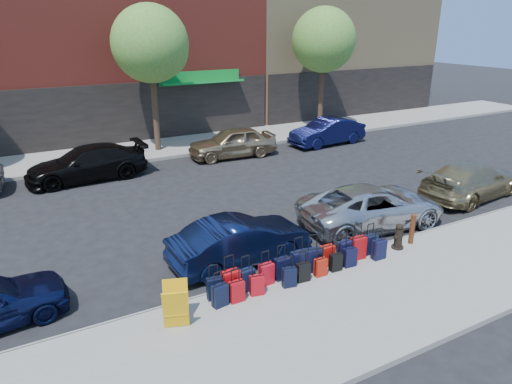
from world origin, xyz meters
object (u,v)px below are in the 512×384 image
display_rack (176,306)px  car_far_2 (232,142)px  fire_hydrant (399,237)px  car_near_2 (372,206)px  car_far_1 (87,163)px  bollard (412,229)px  car_far_3 (327,132)px  suitcase_front_5 (299,263)px  tree_center (153,46)px  tree_right (326,42)px  car_near_1 (240,241)px  car_near_3 (472,180)px

display_rack → car_far_2: (7.20, 12.13, 0.12)m
fire_hydrant → car_far_2: (0.14, 11.74, 0.25)m
car_near_2 → car_far_1: bearing=44.7°
fire_hydrant → bollard: bollard is taller
car_near_2 → car_far_3: size_ratio=1.13×
car_far_2 → suitcase_front_5: bearing=-13.3°
car_near_2 → car_far_2: size_ratio=1.13×
tree_center → tree_right: same height
tree_center → car_near_2: bearing=-74.5°
fire_hydrant → car_far_1: car_far_1 is taller
car_far_2 → tree_center: bearing=-128.2°
bollard → car_near_1: bearing=161.6°
tree_center → car_far_2: 6.13m
tree_center → suitcase_front_5: bearing=-92.4°
tree_right → car_far_3: 5.77m
tree_right → car_far_2: bearing=-160.5°
car_far_2 → car_far_3: size_ratio=1.01×
bollard → car_far_1: car_far_1 is taller
bollard → car_near_1: 5.29m
tree_center → car_near_3: bearing=-54.7°
car_near_2 → car_far_2: bearing=9.0°
suitcase_front_5 → car_near_2: car_near_2 is taller
fire_hydrant → car_near_3: car_near_3 is taller
suitcase_front_5 → bollard: 4.03m
car_near_2 → car_near_3: bearing=-81.9°
bollard → car_near_1: car_near_1 is taller
car_near_3 → car_far_2: car_far_2 is taller
tree_center → display_rack: 16.12m
car_near_1 → car_far_3: size_ratio=0.92×
bollard → display_rack: 7.67m
tree_center → car_far_2: bearing=-42.0°
car_near_3 → car_far_2: bearing=24.3°
suitcase_front_5 → car_far_3: size_ratio=0.24×
suitcase_front_5 → car_near_3: (9.35, 1.92, 0.23)m
car_near_3 → tree_center: bearing=28.8°
car_far_1 → bollard: bearing=30.6°
tree_center → car_near_1: bearing=-97.2°
bollard → car_far_2: size_ratio=0.21×
tree_right → car_near_1: 18.17m
suitcase_front_5 → bollard: size_ratio=1.12×
bollard → car_far_3: car_far_3 is taller
car_near_1 → car_far_1: size_ratio=0.81×
car_near_1 → car_near_3: car_near_3 is taller
bollard → car_far_3: size_ratio=0.21×
tree_right → car_far_2: (-7.53, -2.67, -4.65)m
suitcase_front_5 → bollard: bearing=-0.8°
car_far_1 → suitcase_front_5: bearing=14.5°
car_near_2 → car_near_1: bearing=98.1°
bollard → car_near_3: bearing=20.9°
tree_right → suitcase_front_5: 18.73m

